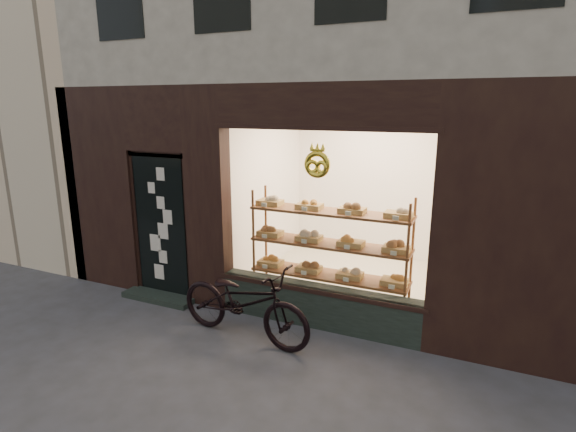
% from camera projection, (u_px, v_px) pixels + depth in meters
% --- Properties ---
extents(ground, '(90.00, 90.00, 0.00)m').
position_uv_depth(ground, '(195.00, 413.00, 4.27)').
color(ground, '#353535').
extents(neighbor_left, '(12.00, 7.00, 9.00)m').
position_uv_depth(neighbor_left, '(9.00, 40.00, 11.86)').
color(neighbor_left, beige).
rests_on(neighbor_left, ground).
extents(display_shelf, '(2.20, 0.45, 1.70)m').
position_uv_depth(display_shelf, '(329.00, 254.00, 6.13)').
color(display_shelf, brown).
rests_on(display_shelf, ground).
extents(bicycle, '(1.92, 0.84, 0.98)m').
position_uv_depth(bicycle, '(244.00, 302.00, 5.52)').
color(bicycle, black).
rests_on(bicycle, ground).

